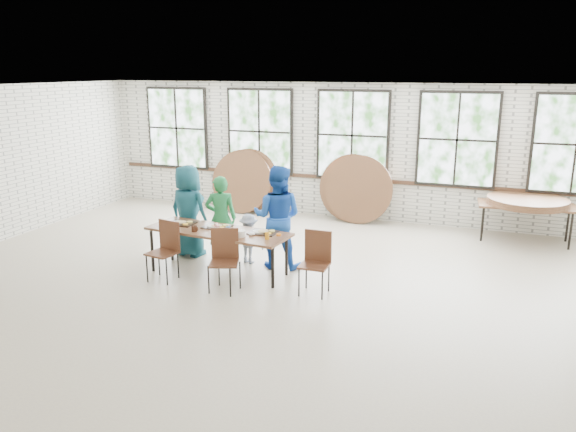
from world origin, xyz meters
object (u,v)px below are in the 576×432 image
dining_table (218,233)px  chair_near_left (166,245)px  chair_near_right (225,254)px  storage_table (527,207)px

dining_table → chair_near_left: (-0.67, -0.51, -0.13)m
chair_near_left → chair_near_right: same height
chair_near_right → chair_near_left: bearing=156.1°
storage_table → chair_near_left: bearing=-147.2°
storage_table → chair_near_right: bearing=-140.4°
dining_table → chair_near_left: bearing=-137.2°
chair_near_right → storage_table: chair_near_right is taller
chair_near_left → chair_near_right: (1.08, -0.07, 0.00)m
chair_near_left → chair_near_right: 1.08m
dining_table → storage_table: same height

